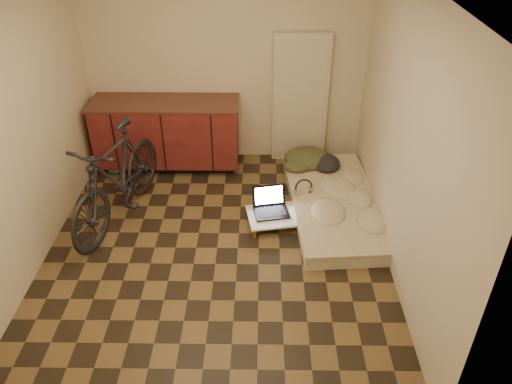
{
  "coord_description": "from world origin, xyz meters",
  "views": [
    {
      "loc": [
        0.46,
        -4.03,
        3.39
      ],
      "look_at": [
        0.41,
        0.24,
        0.55
      ],
      "focal_mm": 35.0,
      "sensor_mm": 36.0,
      "label": 1
    }
  ],
  "objects_px": {
    "laptop": "(271,207)",
    "futon": "(334,204)",
    "bicycle": "(116,173)",
    "lap_desk": "(281,215)"
  },
  "relations": [
    {
      "from": "laptop",
      "to": "lap_desk",
      "type": "bearing_deg",
      "value": -42.57
    },
    {
      "from": "futon",
      "to": "bicycle",
      "type": "bearing_deg",
      "value": 179.8
    },
    {
      "from": "laptop",
      "to": "futon",
      "type": "bearing_deg",
      "value": 2.86
    },
    {
      "from": "bicycle",
      "to": "laptop",
      "type": "relative_size",
      "value": 4.3
    },
    {
      "from": "bicycle",
      "to": "laptop",
      "type": "distance_m",
      "value": 1.72
    },
    {
      "from": "futon",
      "to": "laptop",
      "type": "distance_m",
      "value": 0.76
    },
    {
      "from": "lap_desk",
      "to": "futon",
      "type": "bearing_deg",
      "value": 11.63
    },
    {
      "from": "bicycle",
      "to": "futon",
      "type": "xyz_separation_m",
      "value": [
        2.4,
        0.18,
        -0.51
      ]
    },
    {
      "from": "bicycle",
      "to": "lap_desk",
      "type": "bearing_deg",
      "value": 13.35
    },
    {
      "from": "futon",
      "to": "laptop",
      "type": "bearing_deg",
      "value": -170.33
    }
  ]
}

